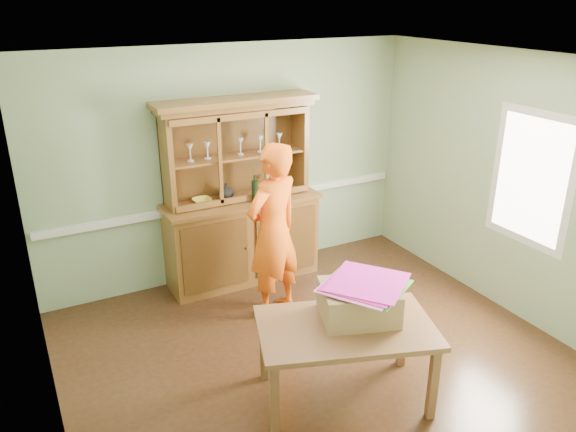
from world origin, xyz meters
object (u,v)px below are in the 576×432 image
person (273,232)px  china_hutch (241,219)px  cardboard_box (359,302)px  dining_table (346,334)px

person → china_hutch: bearing=-110.0°
china_hutch → cardboard_box: china_hutch is taller
dining_table → china_hutch: bearing=106.1°
cardboard_box → person: (-0.06, 1.45, 0.08)m
china_hutch → cardboard_box: size_ratio=3.55×
cardboard_box → person: person is taller
dining_table → cardboard_box: size_ratio=2.67×
china_hutch → person: (-0.01, -0.87, 0.18)m
dining_table → person: person is taller
china_hutch → person: size_ratio=1.15×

